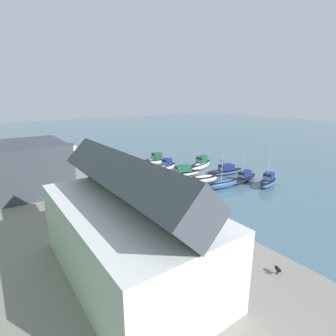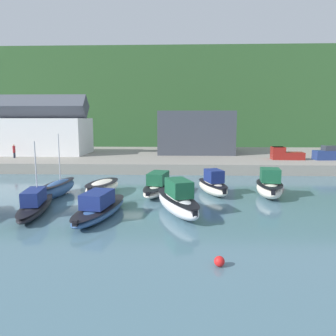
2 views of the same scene
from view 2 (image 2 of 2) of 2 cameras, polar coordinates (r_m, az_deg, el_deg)
ground_plane at (r=34.38m, az=-6.56°, el=-4.26°), size 320.00×320.00×0.00m
hillside_backdrop at (r=119.77m, az=-0.29°, el=11.15°), size 240.00×72.66×25.30m
quay_promenade at (r=57.73m, az=-2.98°, el=1.80°), size 101.34×26.84×1.43m
harbor_clubhouse at (r=61.54m, az=-21.70°, el=5.80°), size 17.33×8.94×10.20m
yacht_club_building at (r=59.84m, az=4.76°, el=6.28°), size 13.00×11.22×7.41m
moored_boat_0 at (r=34.31m, az=-18.53°, el=-3.29°), size 2.35×6.59×6.15m
moored_boat_1 at (r=33.73m, az=-11.37°, el=-3.28°), size 3.62×6.11×1.47m
moored_boat_2 at (r=33.77m, az=-1.59°, el=-3.06°), size 3.94×8.87×2.24m
moored_boat_3 at (r=33.56m, az=7.82°, el=-2.98°), size 3.66×6.31×2.55m
moored_boat_4 at (r=33.72m, az=17.23°, el=-3.03°), size 3.25×6.27×2.84m
moored_boat_6 at (r=28.81m, az=-22.06°, el=-5.95°), size 3.10×8.55×5.83m
moored_boat_7 at (r=26.32m, az=-11.84°, el=-6.80°), size 3.87×8.82×2.10m
moored_boat_8 at (r=26.60m, az=1.65°, el=-5.74°), size 4.73×8.24×2.86m
parked_car_0 at (r=54.83m, az=26.19°, el=2.26°), size 4.33×2.12×2.16m
pickup_truck_0 at (r=52.68m, az=19.61°, el=2.31°), size 4.79×2.11×1.90m
person_on_quay at (r=56.72m, az=-25.22°, el=2.70°), size 0.40×0.40×2.14m
mooring_buoy_1 at (r=18.01m, az=8.94°, el=-15.76°), size 0.56×0.56×0.56m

